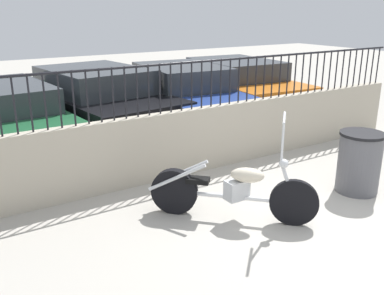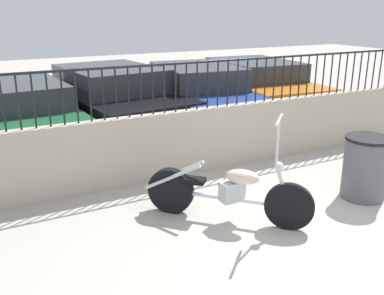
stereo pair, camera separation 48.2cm
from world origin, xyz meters
name	(u,v)px [view 1 (the left image)]	position (x,y,z in m)	size (l,w,h in m)	color
ground_plane	(337,228)	(0.00, 0.00, 0.00)	(40.00, 40.00, 0.00)	#ADA89E
low_wall	(215,136)	(0.00, 2.49, 0.51)	(8.26, 0.18, 1.01)	#B2A893
fence_railing	(216,75)	(0.00, 2.49, 1.50)	(8.26, 0.04, 0.72)	black
motorcycle_white	(225,190)	(-0.96, 0.94, 0.37)	(1.55, 1.56, 1.33)	black
trash_bin	(359,162)	(1.11, 0.59, 0.43)	(0.61, 0.61, 0.86)	#56565B
car_black	(92,100)	(-0.95, 5.49, 0.68)	(2.40, 4.76, 1.35)	black
car_blue	(179,94)	(0.93, 5.19, 0.66)	(2.18, 4.48, 1.31)	black
car_orange	(232,84)	(2.69, 5.57, 0.66)	(2.18, 4.66, 1.28)	black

